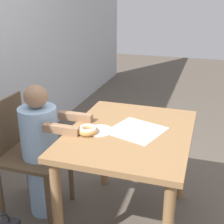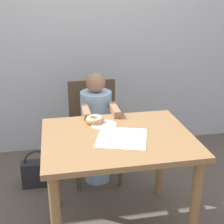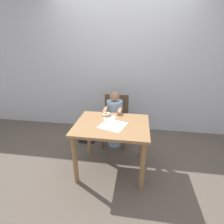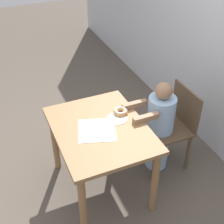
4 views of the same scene
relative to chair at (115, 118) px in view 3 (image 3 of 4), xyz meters
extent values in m
plane|color=brown|center=(0.05, -0.74, -0.46)|extent=(12.00, 12.00, 0.00)
cube|color=silver|center=(0.05, 0.59, 0.79)|extent=(8.00, 0.05, 2.50)
cube|color=olive|center=(0.05, -0.74, 0.24)|extent=(0.95, 0.76, 0.03)
cylinder|color=olive|center=(-0.37, -1.06, -0.12)|extent=(0.06, 0.06, 0.68)
cylinder|color=olive|center=(0.47, -1.06, -0.12)|extent=(0.06, 0.06, 0.68)
cylinder|color=olive|center=(-0.37, -0.42, -0.12)|extent=(0.06, 0.06, 0.68)
cylinder|color=olive|center=(0.47, -0.42, -0.12)|extent=(0.06, 0.06, 0.68)
cube|color=brown|center=(0.00, -0.06, -0.01)|extent=(0.42, 0.44, 0.03)
cube|color=brown|center=(0.00, 0.15, 0.20)|extent=(0.42, 0.02, 0.38)
cylinder|color=brown|center=(-0.18, -0.25, -0.24)|extent=(0.04, 0.04, 0.44)
cylinder|color=brown|center=(0.18, -0.25, -0.24)|extent=(0.04, 0.04, 0.44)
cylinder|color=brown|center=(-0.18, 0.13, -0.24)|extent=(0.04, 0.04, 0.44)
cylinder|color=brown|center=(0.18, 0.13, -0.24)|extent=(0.04, 0.04, 0.44)
cylinder|color=#99BCE0|center=(0.00, -0.12, -0.23)|extent=(0.22, 0.22, 0.46)
cylinder|color=#99BCE0|center=(0.00, -0.12, 0.18)|extent=(0.26, 0.26, 0.35)
sphere|color=#997051|center=(0.00, -0.12, 0.44)|extent=(0.16, 0.16, 0.16)
cube|color=#997051|center=(-0.11, -0.34, 0.28)|extent=(0.05, 0.24, 0.05)
cube|color=#997051|center=(0.11, -0.34, 0.28)|extent=(0.05, 0.24, 0.05)
torus|color=tan|center=(-0.06, -0.50, 0.28)|extent=(0.13, 0.13, 0.04)
torus|color=white|center=(-0.06, -0.50, 0.29)|extent=(0.11, 0.11, 0.02)
cube|color=white|center=(0.07, -0.78, 0.26)|extent=(0.38, 0.38, 0.00)
cube|color=#232328|center=(-0.51, -0.11, -0.35)|extent=(0.27, 0.11, 0.22)
torus|color=#232328|center=(-0.51, -0.11, -0.23)|extent=(0.22, 0.02, 0.22)
cylinder|color=white|center=(-0.01, -0.56, 0.26)|extent=(0.18, 0.18, 0.01)
camera|label=1|loc=(-1.68, -1.17, 1.09)|focal=50.00mm
camera|label=2|loc=(-0.32, -2.49, 1.12)|focal=50.00mm
camera|label=3|loc=(0.36, -2.75, 1.26)|focal=28.00mm
camera|label=4|loc=(1.94, -1.45, 1.89)|focal=50.00mm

